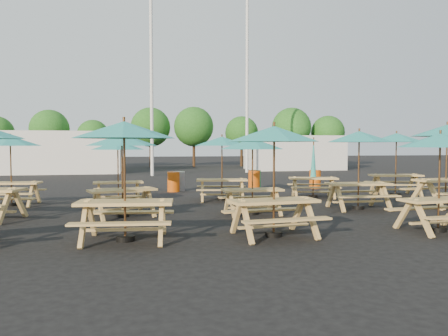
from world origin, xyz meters
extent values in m
plane|color=black|center=(0.00, 0.00, 0.00)|extent=(120.00, 120.00, 0.00)
cube|color=tan|center=(-6.47, -0.67, 0.47)|extent=(1.88, 0.75, 0.04)
cube|color=tan|center=(-6.76, 1.47, 0.70)|extent=(1.76, 0.81, 0.06)
cube|color=tan|center=(-6.81, 0.85, 0.43)|extent=(1.72, 0.38, 0.04)
cube|color=tan|center=(-6.70, 2.10, 0.43)|extent=(1.72, 0.38, 0.04)
cylinder|color=black|center=(-6.76, 1.47, 0.05)|extent=(0.34, 0.34, 0.09)
cylinder|color=brown|center=(-6.76, 1.47, 1.09)|extent=(0.04, 0.04, 2.18)
cone|color=teal|center=(-6.76, 1.47, 2.01)|extent=(1.98, 1.98, 0.30)
cube|color=tan|center=(-3.15, -4.39, 0.76)|extent=(1.92, 0.93, 0.06)
cube|color=tan|center=(-3.23, -5.06, 0.46)|extent=(1.87, 0.47, 0.04)
cube|color=tan|center=(-3.07, -3.71, 0.46)|extent=(1.87, 0.47, 0.04)
cylinder|color=black|center=(-3.15, -4.39, 0.05)|extent=(0.37, 0.37, 0.10)
cylinder|color=brown|center=(-3.15, -4.39, 1.18)|extent=(0.05, 0.05, 2.36)
cone|color=teal|center=(-3.15, -4.39, 2.18)|extent=(2.20, 2.20, 0.33)
cube|color=tan|center=(-3.29, -1.40, 0.70)|extent=(1.84, 1.20, 0.06)
cube|color=tan|center=(-3.09, -1.99, 0.43)|extent=(1.70, 0.79, 0.04)
cube|color=tan|center=(-3.50, -0.81, 0.43)|extent=(1.70, 0.79, 0.04)
cylinder|color=black|center=(-3.29, -1.40, 0.05)|extent=(0.34, 0.34, 0.10)
cylinder|color=brown|center=(-3.29, -1.40, 1.09)|extent=(0.04, 0.04, 2.19)
cone|color=teal|center=(-3.29, -1.40, 2.02)|extent=(2.35, 2.35, 0.30)
cube|color=tan|center=(-3.53, 1.65, 0.66)|extent=(1.64, 0.73, 0.05)
cube|color=tan|center=(-3.48, 1.07, 0.40)|extent=(1.61, 0.34, 0.04)
cube|color=tan|center=(-3.57, 2.23, 0.40)|extent=(1.61, 0.34, 0.04)
cylinder|color=black|center=(-3.53, 1.65, 0.04)|extent=(0.32, 0.32, 0.09)
cylinder|color=brown|center=(-3.53, 1.65, 1.02)|extent=(0.04, 0.04, 2.04)
cone|color=teal|center=(-3.53, 1.65, 1.88)|extent=(1.83, 1.83, 0.28)
cube|color=tan|center=(-0.17, -4.55, 0.74)|extent=(1.85, 0.87, 0.06)
cube|color=tan|center=(-0.10, -5.21, 0.45)|extent=(1.81, 0.42, 0.04)
cube|color=tan|center=(-0.23, -3.90, 0.45)|extent=(1.81, 0.42, 0.04)
cylinder|color=black|center=(-0.17, -4.55, 0.05)|extent=(0.36, 0.36, 0.10)
cylinder|color=brown|center=(-0.17, -4.55, 1.15)|extent=(0.04, 0.04, 2.29)
cone|color=teal|center=(-0.17, -4.55, 2.11)|extent=(2.10, 2.10, 0.32)
cube|color=tan|center=(0.15, -1.69, 0.67)|extent=(1.64, 0.65, 0.05)
cube|color=tan|center=(0.16, -2.28, 0.41)|extent=(1.63, 0.25, 0.04)
cube|color=tan|center=(0.14, -1.09, 0.41)|extent=(1.63, 0.25, 0.04)
cylinder|color=black|center=(0.15, -1.69, 0.05)|extent=(0.33, 0.33, 0.09)
cylinder|color=brown|center=(0.15, -1.69, 1.04)|extent=(0.04, 0.04, 2.08)
cone|color=teal|center=(0.15, -1.69, 1.92)|extent=(1.77, 1.77, 0.29)
cube|color=tan|center=(-0.09, 1.38, 0.70)|extent=(1.79, 0.92, 0.06)
cube|color=tan|center=(-0.19, 0.76, 0.43)|extent=(1.73, 0.49, 0.04)
cube|color=tan|center=(0.00, 2.00, 0.43)|extent=(1.73, 0.49, 0.04)
cylinder|color=black|center=(-0.09, 1.38, 0.05)|extent=(0.34, 0.34, 0.10)
cylinder|color=brown|center=(-0.09, 1.38, 1.09)|extent=(0.04, 0.04, 2.19)
cone|color=teal|center=(-0.09, 1.38, 2.02)|extent=(2.10, 2.10, 0.30)
cube|color=tan|center=(3.52, -4.74, 0.69)|extent=(1.73, 0.80, 0.06)
cube|color=tan|center=(3.47, -4.13, 0.42)|extent=(1.70, 0.38, 0.04)
cylinder|color=black|center=(3.52, -4.74, 0.05)|extent=(0.34, 0.34, 0.09)
cylinder|color=brown|center=(3.52, -4.74, 1.08)|extent=(0.04, 0.04, 2.15)
cone|color=teal|center=(3.52, -4.74, 1.98)|extent=(1.96, 1.96, 0.30)
cube|color=tan|center=(3.46, -1.34, 0.74)|extent=(1.84, 0.79, 0.06)
cube|color=tan|center=(3.43, -2.01, 0.45)|extent=(1.82, 0.34, 0.04)
cube|color=tan|center=(3.49, -0.68, 0.45)|extent=(1.82, 0.34, 0.04)
cylinder|color=black|center=(3.46, -1.34, 0.05)|extent=(0.36, 0.36, 0.10)
cylinder|color=brown|center=(3.46, -1.34, 1.16)|extent=(0.04, 0.04, 2.31)
cone|color=teal|center=(3.46, -1.34, 2.13)|extent=(2.03, 2.03, 0.32)
cube|color=tan|center=(3.27, 1.55, 0.69)|extent=(1.80, 1.05, 0.06)
cube|color=tan|center=(3.12, 0.95, 0.42)|extent=(1.70, 0.64, 0.04)
cube|color=tan|center=(3.42, 2.15, 0.42)|extent=(1.70, 0.64, 0.04)
cylinder|color=black|center=(3.27, 1.55, 0.05)|extent=(0.34, 0.34, 0.09)
cylinder|color=brown|center=(3.27, 1.55, 1.08)|extent=(0.04, 0.04, 2.16)
cone|color=teal|center=(3.27, 1.55, 1.46)|extent=(0.21, 0.21, 1.41)
cube|color=tan|center=(6.37, -1.34, 0.81)|extent=(2.07, 1.04, 0.07)
cube|color=tan|center=(6.27, -0.62, 0.49)|extent=(2.00, 0.55, 0.04)
cylinder|color=black|center=(6.37, -1.34, 0.05)|extent=(0.40, 0.40, 0.11)
cylinder|color=brown|center=(6.37, -1.34, 1.26)|extent=(0.05, 0.05, 2.53)
cone|color=teal|center=(6.37, -1.34, 2.33)|extent=(2.40, 2.40, 0.35)
cube|color=tan|center=(6.55, 1.58, 0.75)|extent=(1.94, 1.04, 0.06)
cube|color=tan|center=(6.43, 0.92, 0.46)|extent=(1.85, 0.59, 0.04)
cube|color=tan|center=(6.68, 2.25, 0.46)|extent=(1.85, 0.59, 0.04)
cylinder|color=black|center=(6.55, 1.58, 0.05)|extent=(0.37, 0.37, 0.10)
cylinder|color=brown|center=(6.55, 1.58, 1.17)|extent=(0.04, 0.04, 2.35)
cone|color=teal|center=(6.55, 1.58, 2.16)|extent=(2.30, 2.30, 0.33)
cylinder|color=#C74E0B|center=(-1.47, 4.56, 0.40)|extent=(0.50, 0.50, 0.80)
cylinder|color=gray|center=(-1.24, 4.81, 0.40)|extent=(0.50, 0.50, 0.80)
cylinder|color=#C74E0B|center=(2.01, 4.96, 0.40)|extent=(0.50, 0.50, 0.80)
cylinder|color=#1A923A|center=(2.07, 5.07, 0.40)|extent=(0.50, 0.50, 0.80)
cylinder|color=#C74E0B|center=(4.69, 4.71, 0.40)|extent=(0.50, 0.50, 0.80)
cylinder|color=silver|center=(-2.00, 14.00, 6.00)|extent=(0.20, 0.20, 12.00)
cylinder|color=silver|center=(4.50, 16.00, 6.00)|extent=(0.20, 0.20, 12.00)
cube|color=silver|center=(-8.00, 18.00, 1.40)|extent=(8.00, 4.00, 2.80)
cube|color=silver|center=(9.00, 19.00, 1.30)|extent=(7.00, 4.00, 2.60)
cylinder|color=#382314|center=(-9.74, 23.90, 1.07)|extent=(0.24, 0.24, 2.14)
sphere|color=#1E5919|center=(-9.74, 23.90, 3.16)|extent=(3.11, 3.11, 3.11)
cylinder|color=#382314|center=(-6.39, 23.65, 0.89)|extent=(0.24, 0.24, 1.78)
sphere|color=#1E5919|center=(-6.39, 23.65, 2.63)|extent=(2.59, 2.59, 2.59)
cylinder|color=#382314|center=(-1.75, 24.72, 1.16)|extent=(0.24, 0.24, 2.31)
sphere|color=#1E5919|center=(-1.75, 24.72, 3.41)|extent=(3.36, 3.36, 3.36)
cylinder|color=#382314|center=(1.90, 24.26, 1.17)|extent=(0.24, 0.24, 2.35)
sphere|color=#1E5919|center=(1.90, 24.26, 3.47)|extent=(3.41, 3.41, 3.41)
cylinder|color=#382314|center=(6.22, 24.67, 1.01)|extent=(0.24, 0.24, 2.02)
sphere|color=#1E5919|center=(6.22, 24.67, 2.98)|extent=(2.94, 2.94, 2.94)
cylinder|color=#382314|center=(10.23, 22.90, 1.16)|extent=(0.24, 0.24, 2.32)
sphere|color=#1E5919|center=(10.23, 22.90, 3.43)|extent=(3.38, 3.38, 3.38)
cylinder|color=#382314|center=(13.63, 22.92, 1.02)|extent=(0.24, 0.24, 2.03)
sphere|color=#1E5919|center=(13.63, 22.92, 3.00)|extent=(2.95, 2.95, 2.95)
camera|label=1|loc=(-2.91, -13.07, 1.88)|focal=35.00mm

